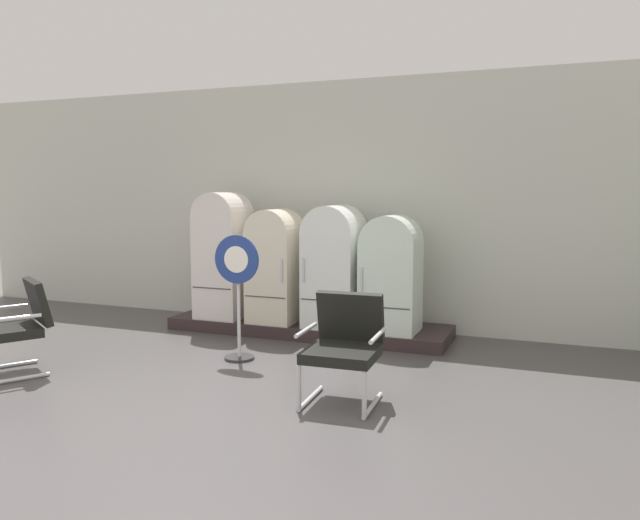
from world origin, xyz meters
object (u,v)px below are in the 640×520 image
refrigerator_0 (223,251)px  armchair_left (18,322)px  refrigerator_1 (275,262)px  refrigerator_2 (334,262)px  refrigerator_3 (391,271)px  sign_stand (238,297)px  armchair_right (344,342)px

refrigerator_0 → armchair_left: bearing=-109.9°
refrigerator_1 → refrigerator_0: bearing=179.6°
refrigerator_2 → armchair_left: (-2.41, -2.49, -0.42)m
refrigerator_1 → armchair_left: size_ratio=1.54×
refrigerator_0 → refrigerator_3: (2.24, -0.01, -0.15)m
refrigerator_0 → armchair_left: 2.66m
refrigerator_1 → sign_stand: refrigerator_1 is taller
refrigerator_3 → armchair_right: (0.12, -2.03, -0.36)m
refrigerator_0 → sign_stand: refrigerator_0 is taller
refrigerator_0 → armchair_left: size_ratio=1.76×
refrigerator_0 → refrigerator_2: refrigerator_0 is taller
refrigerator_1 → sign_stand: size_ratio=1.06×
refrigerator_3 → armchair_right: refrigerator_3 is taller
refrigerator_2 → refrigerator_3: size_ratio=1.08×
refrigerator_0 → armchair_right: bearing=-40.8°
refrigerator_2 → sign_stand: size_ratio=1.10×
refrigerator_1 → refrigerator_3: size_ratio=1.04×
refrigerator_0 → armchair_right: (2.36, -2.04, -0.51)m
refrigerator_3 → refrigerator_2: bearing=175.8°
refrigerator_1 → armchair_left: refrigerator_1 is taller
refrigerator_0 → sign_stand: size_ratio=1.21×
refrigerator_0 → refrigerator_2: 1.52m
refrigerator_3 → refrigerator_0: bearing=179.7°
refrigerator_1 → refrigerator_3: 1.49m
refrigerator_2 → armchair_left: 3.49m
refrigerator_1 → armchair_right: bearing=-51.5°
refrigerator_1 → refrigerator_3: refrigerator_1 is taller
refrigerator_0 → armchair_right: size_ratio=1.76×
refrigerator_0 → refrigerator_2: bearing=1.5°
refrigerator_1 → refrigerator_2: bearing=3.3°
refrigerator_2 → refrigerator_0: bearing=-178.5°
refrigerator_2 → refrigerator_3: 0.73m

